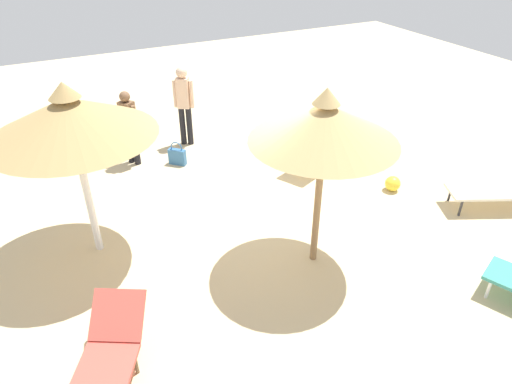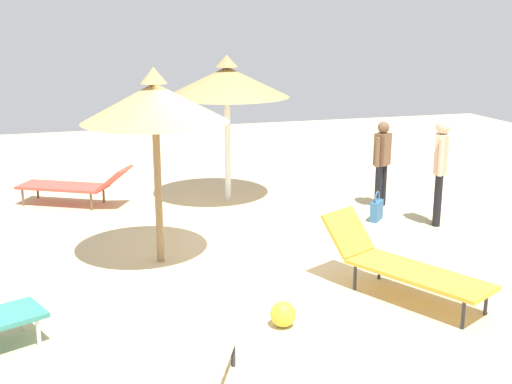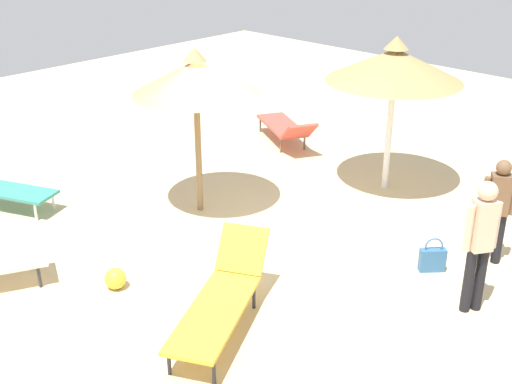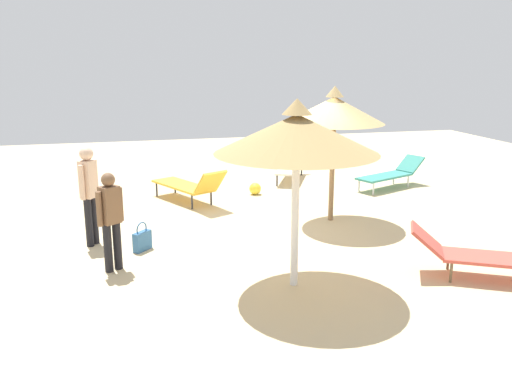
% 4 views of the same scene
% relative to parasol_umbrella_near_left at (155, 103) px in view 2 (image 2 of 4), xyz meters
% --- Properties ---
extents(ground, '(24.00, 24.00, 0.10)m').
position_rel_parasol_umbrella_near_left_xyz_m(ground, '(1.25, -0.03, -2.31)').
color(ground, beige).
extents(parasol_umbrella_near_left, '(2.00, 2.00, 2.74)m').
position_rel_parasol_umbrella_near_left_xyz_m(parasol_umbrella_near_left, '(0.00, 0.00, 0.00)').
color(parasol_umbrella_near_left, olive).
rests_on(parasol_umbrella_near_left, ground).
extents(parasol_umbrella_edge, '(2.31, 2.31, 2.73)m').
position_rel_parasol_umbrella_near_left_xyz_m(parasol_umbrella_edge, '(1.73, 2.91, -0.02)').
color(parasol_umbrella_edge, white).
rests_on(parasol_umbrella_edge, ground).
extents(lounge_chair_far_right, '(1.57, 2.26, 0.90)m').
position_rel_parasol_umbrella_near_left_xyz_m(lounge_chair_far_right, '(2.67, -2.03, -1.83)').
color(lounge_chair_far_right, gold).
rests_on(lounge_chair_far_right, ground).
extents(lounge_chair_far_left, '(2.15, 1.56, 0.76)m').
position_rel_parasol_umbrella_near_left_xyz_m(lounge_chair_far_left, '(-1.05, 3.37, -1.87)').
color(lounge_chair_far_left, '#CC4C3F').
rests_on(lounge_chair_far_left, ground).
extents(lounge_chair_near_right, '(1.38, 2.08, 0.91)m').
position_rel_parasol_umbrella_near_left_xyz_m(lounge_chair_near_right, '(-0.38, -3.92, -1.85)').
color(lounge_chair_near_right, silver).
rests_on(lounge_chair_near_right, ground).
extents(person_standing_center, '(0.40, 0.34, 1.57)m').
position_rel_parasol_umbrella_near_left_xyz_m(person_standing_center, '(4.33, 1.71, -1.37)').
color(person_standing_center, black).
rests_on(person_standing_center, ground).
extents(person_standing_back, '(0.32, 0.39, 1.78)m').
position_rel_parasol_umbrella_near_left_xyz_m(person_standing_back, '(4.71, 0.40, -1.24)').
color(person_standing_back, black).
rests_on(person_standing_back, ground).
extents(handbag, '(0.34, 0.35, 0.52)m').
position_rel_parasol_umbrella_near_left_xyz_m(handbag, '(3.85, 0.91, -2.07)').
color(handbag, '#336699').
rests_on(handbag, ground).
extents(beach_ball, '(0.29, 0.29, 0.29)m').
position_rel_parasol_umbrella_near_left_xyz_m(beach_ball, '(1.01, -2.44, -2.11)').
color(beach_ball, yellow).
rests_on(beach_ball, ground).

